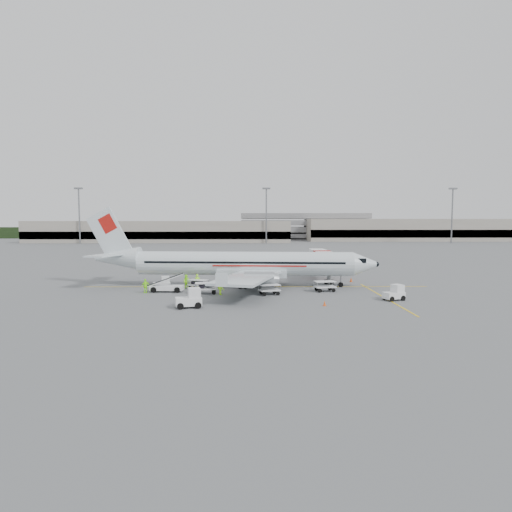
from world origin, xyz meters
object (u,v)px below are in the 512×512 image
object	(u,v)px
jet_bridge	(322,265)
tug_fore	(394,292)
belt_loader	(167,280)
tug_mid	(188,298)
aircraft	(245,247)
tug_aft	(162,283)

from	to	relation	value
jet_bridge	tug_fore	bearing A→B (deg)	-75.43
belt_loader	tug_fore	distance (m)	25.79
tug_fore	tug_mid	size ratio (longest dim) A/B	0.87
jet_bridge	belt_loader	size ratio (longest dim) A/B	3.05
aircraft	tug_fore	size ratio (longest dim) A/B	16.97
aircraft	belt_loader	world-z (taller)	aircraft
aircraft	tug_fore	bearing A→B (deg)	-28.62
belt_loader	aircraft	bearing A→B (deg)	28.25
aircraft	belt_loader	xyz separation A→B (m)	(-9.16, -4.43, -3.62)
belt_loader	tug_aft	xyz separation A→B (m)	(-1.04, 2.00, -0.60)
aircraft	tug_fore	distance (m)	19.41
tug_mid	tug_aft	size ratio (longest dim) A/B	1.20
tug_fore	tug_aft	world-z (taller)	tug_fore
aircraft	jet_bridge	xyz separation A→B (m)	(11.22, 7.64, -2.95)
belt_loader	tug_fore	world-z (taller)	belt_loader
belt_loader	tug_mid	size ratio (longest dim) A/B	2.10
aircraft	tug_aft	size ratio (longest dim) A/B	17.72
tug_fore	tug_mid	world-z (taller)	tug_mid
jet_bridge	tug_aft	size ratio (longest dim) A/B	7.66
tug_aft	belt_loader	bearing A→B (deg)	-77.40
tug_mid	tug_aft	xyz separation A→B (m)	(-5.05, 11.64, -0.16)
belt_loader	tug_aft	bearing A→B (deg)	119.89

